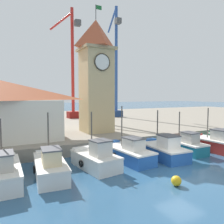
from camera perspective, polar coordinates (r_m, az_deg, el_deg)
ground_plane at (r=15.68m, az=17.36°, el=-15.10°), size 300.00×300.00×0.00m
quay_wharf at (r=39.31m, az=-11.72°, el=-2.57°), size 120.00×40.00×1.06m
fishing_boat_left_outer at (r=14.67m, az=-26.80°, el=-13.86°), size 2.15×4.95×3.78m
fishing_boat_left_inner at (r=14.86m, az=-15.89°, el=-13.40°), size 2.25×5.08×4.05m
fishing_boat_mid_left at (r=15.85m, az=-4.27°, el=-11.99°), size 2.54×4.34×3.99m
fishing_boat_center at (r=17.58m, az=3.92°, el=-10.45°), size 2.36×5.36×4.31m
fishing_boat_mid_right at (r=18.81m, az=12.94°, el=-9.56°), size 2.32×5.04×3.93m
fishing_boat_right_inner at (r=21.17m, az=18.22°, el=-8.17°), size 1.91×4.53×3.67m
fishing_boat_right_outer at (r=22.77m, az=24.90°, el=-7.32°), size 2.53×4.76×3.98m
clock_tower at (r=24.97m, az=-4.16°, el=10.14°), size 3.61×3.61×14.09m
port_crane_near at (r=42.96m, az=1.05°, el=9.92°), size 2.72×8.29×20.98m
port_crane_far at (r=40.70m, az=-10.29°, el=9.17°), size 4.05×6.98×19.67m
mooring_buoy at (r=13.56m, az=16.43°, el=-16.87°), size 0.59×0.59×0.59m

